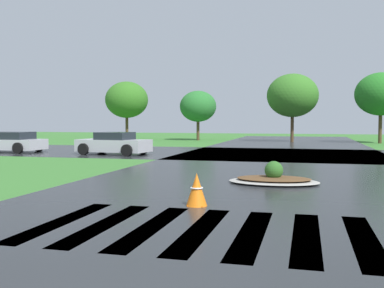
{
  "coord_description": "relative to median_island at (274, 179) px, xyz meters",
  "views": [
    {
      "loc": [
        1.34,
        -3.6,
        1.92
      ],
      "look_at": [
        -3.15,
        13.89,
        0.95
      ],
      "focal_mm": 41.93,
      "sensor_mm": 36.0,
      "label": 1
    }
  ],
  "objects": [
    {
      "name": "traffic_cone",
      "position": [
        -1.42,
        -4.05,
        0.22
      ],
      "size": [
        0.47,
        0.47,
        0.74
      ],
      "color": "orange",
      "rests_on": "ground"
    },
    {
      "name": "crosswalk_stripes",
      "position": [
        -0.38,
        -6.14,
        -0.14
      ],
      "size": [
        6.75,
        3.49,
        0.01
      ],
      "color": "white",
      "rests_on": "ground"
    },
    {
      "name": "asphalt_roadway",
      "position": [
        -0.38,
        -0.1,
        -0.14
      ],
      "size": [
        11.35,
        80.0,
        0.01
      ],
      "primitive_type": "cube",
      "color": "#232628",
      "rests_on": "ground"
    },
    {
      "name": "asphalt_cross_road",
      "position": [
        -0.38,
        11.88,
        -0.14
      ],
      "size": [
        90.0,
        10.22,
        0.01
      ],
      "primitive_type": "cube",
      "color": "#232628",
      "rests_on": "ground"
    },
    {
      "name": "car_dark_suv",
      "position": [
        -9.45,
        9.31,
        0.45
      ],
      "size": [
        4.19,
        2.43,
        1.24
      ],
      "rotation": [
        0.0,
        0.0,
        3.02
      ],
      "color": "#B7B7BF",
      "rests_on": "ground"
    },
    {
      "name": "median_island",
      "position": [
        0.0,
        0.0,
        0.0
      ],
      "size": [
        2.73,
        1.79,
        0.68
      ],
      "color": "#9E9B93",
      "rests_on": "ground"
    },
    {
      "name": "car_silver_hatch",
      "position": [
        -16.42,
        9.48,
        0.44
      ],
      "size": [
        4.59,
        2.25,
        1.21
      ],
      "rotation": [
        0.0,
        0.0,
        3.12
      ],
      "color": "#B7B7BF",
      "rests_on": "ground"
    },
    {
      "name": "background_treeline",
      "position": [
        0.37,
        26.6,
        3.69
      ],
      "size": [
        40.56,
        5.4,
        5.95
      ],
      "color": "#4C3823",
      "rests_on": "ground"
    }
  ]
}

